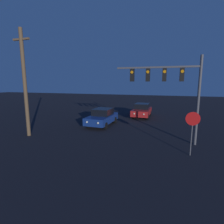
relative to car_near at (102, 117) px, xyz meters
The scene contains 5 objects.
car_near is the anchor object (origin of this frame).
car_far 6.26m from the car_near, 59.40° to the left, with size 2.06×4.36×1.64m.
traffic_signal_mast 7.81m from the car_near, 27.76° to the right, with size 5.65×0.30×5.96m.
stop_sign 9.27m from the car_near, 35.30° to the right, with size 0.78×0.07×2.59m.
utility_pole 7.50m from the car_near, 131.42° to the right, with size 1.43×0.28×8.18m.
Camera 1 is at (4.50, 2.26, 4.26)m, focal length 28.00 mm.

